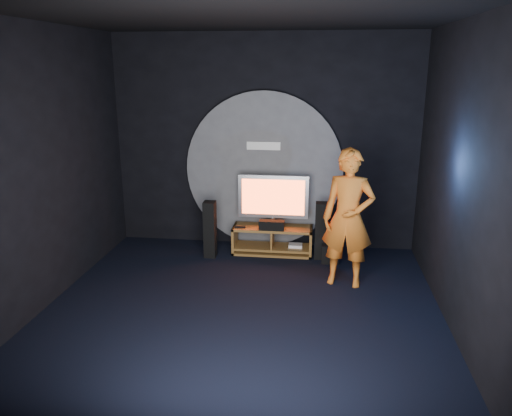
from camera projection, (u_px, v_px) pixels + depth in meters
The scene contains 15 objects.
floor at pixel (242, 310), 6.31m from camera, with size 5.00×5.00×0.00m, color black.
back_wall at pixel (264, 143), 8.21m from camera, with size 5.00×0.04×3.50m, color black.
front_wall at pixel (183, 251), 3.44m from camera, with size 5.00×0.04×3.50m, color black.
left_wall at pixel (40, 169), 6.13m from camera, with size 0.04×5.00×3.50m, color black.
right_wall at pixel (463, 181), 5.52m from camera, with size 0.04×5.00×3.50m, color black.
ceiling at pixel (239, 15), 5.34m from camera, with size 5.00×5.00×0.01m, color black.
wall_disc_panel at pixel (264, 170), 8.28m from camera, with size 2.60×0.11×2.60m.
media_console at pixel (273, 242), 8.18m from camera, with size 1.29×0.45×0.45m.
tv at pixel (273, 199), 8.05m from camera, with size 1.13×0.22×0.84m.
center_speaker at pixel (272, 225), 7.95m from camera, with size 0.40×0.15×0.15m, color black.
remote at pixel (240, 227), 8.06m from camera, with size 0.18×0.05×0.02m, color black.
tower_speaker_left at pixel (210, 229), 7.96m from camera, with size 0.18×0.20×0.92m, color black.
tower_speaker_right at pixel (321, 231), 7.90m from camera, with size 0.18×0.20×0.92m, color black.
subwoofer at pixel (330, 253), 7.83m from camera, with size 0.27×0.27×0.29m, color black.
player at pixel (348, 218), 6.83m from camera, with size 0.70×0.46×1.93m, color orange.
Camera 1 is at (0.91, -5.63, 2.99)m, focal length 35.00 mm.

